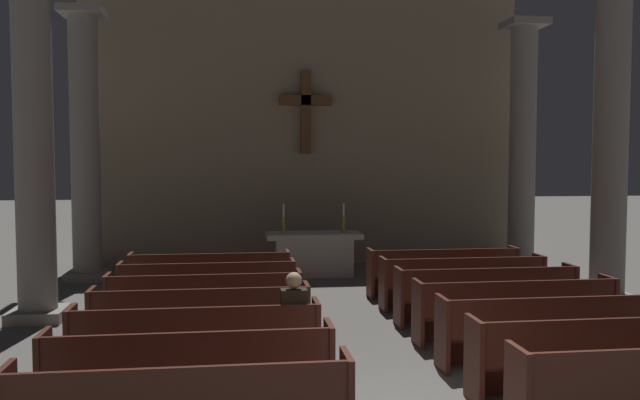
{
  "coord_description": "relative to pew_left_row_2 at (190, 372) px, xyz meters",
  "views": [
    {
      "loc": [
        -1.8,
        -5.76,
        2.69
      ],
      "look_at": [
        0.0,
        8.14,
        1.83
      ],
      "focal_mm": 36.94,
      "sensor_mm": 36.0,
      "label": 1
    }
  ],
  "objects": [
    {
      "name": "pew_left_row_2",
      "position": [
        0.0,
        0.0,
        0.0
      ],
      "size": [
        3.0,
        0.5,
        0.95
      ],
      "color": "#4C2319",
      "rests_on": "ground"
    },
    {
      "name": "pew_left_row_3",
      "position": [
        0.0,
        1.13,
        0.0
      ],
      "size": [
        3.0,
        0.5,
        0.95
      ],
      "color": "#4C2319",
      "rests_on": "ground"
    },
    {
      "name": "pew_left_row_4",
      "position": [
        0.0,
        2.25,
        0.0
      ],
      "size": [
        3.0,
        0.5,
        0.95
      ],
      "color": "#4C2319",
      "rests_on": "ground"
    },
    {
      "name": "pew_left_row_5",
      "position": [
        0.0,
        3.38,
        0.0
      ],
      "size": [
        3.0,
        0.5,
        0.95
      ],
      "color": "#4C2319",
      "rests_on": "ground"
    },
    {
      "name": "pew_left_row_6",
      "position": [
        0.0,
        4.51,
        0.0
      ],
      "size": [
        3.0,
        0.5,
        0.95
      ],
      "color": "#4C2319",
      "rests_on": "ground"
    },
    {
      "name": "pew_left_row_7",
      "position": [
        0.0,
        5.63,
        0.0
      ],
      "size": [
        3.0,
        0.5,
        0.95
      ],
      "color": "#4C2319",
      "rests_on": "ground"
    },
    {
      "name": "pew_right_row_2",
      "position": [
        4.55,
        0.0,
        0.0
      ],
      "size": [
        3.0,
        0.5,
        0.95
      ],
      "color": "#4C2319",
      "rests_on": "ground"
    },
    {
      "name": "pew_right_row_3",
      "position": [
        4.55,
        1.13,
        0.0
      ],
      "size": [
        3.0,
        0.5,
        0.95
      ],
      "color": "#4C2319",
      "rests_on": "ground"
    },
    {
      "name": "pew_right_row_4",
      "position": [
        4.55,
        2.25,
        0.0
      ],
      "size": [
        3.0,
        0.5,
        0.95
      ],
      "color": "#4C2319",
      "rests_on": "ground"
    },
    {
      "name": "pew_right_row_5",
      "position": [
        4.55,
        3.38,
        0.0
      ],
      "size": [
        3.0,
        0.5,
        0.95
      ],
      "color": "#4C2319",
      "rests_on": "ground"
    },
    {
      "name": "pew_right_row_6",
      "position": [
        4.55,
        4.51,
        0.0
      ],
      "size": [
        3.0,
        0.5,
        0.95
      ],
      "color": "#4C2319",
      "rests_on": "ground"
    },
    {
      "name": "pew_right_row_7",
      "position": [
        4.55,
        5.63,
        0.0
      ],
      "size": [
        3.0,
        0.5,
        0.95
      ],
      "color": "#4C2319",
      "rests_on": "ground"
    },
    {
      "name": "column_left_second",
      "position": [
        -2.81,
        4.54,
        2.44
      ],
      "size": [
        0.94,
        0.94,
        6.01
      ],
      "color": "gray",
      "rests_on": "ground"
    },
    {
      "name": "column_right_second",
      "position": [
        7.36,
        4.54,
        2.44
      ],
      "size": [
        0.94,
        0.94,
        6.01
      ],
      "color": "gray",
      "rests_on": "ground"
    },
    {
      "name": "column_left_third",
      "position": [
        -2.81,
        8.29,
        2.44
      ],
      "size": [
        0.94,
        0.94,
        6.01
      ],
      "color": "gray",
      "rests_on": "ground"
    },
    {
      "name": "column_right_third",
      "position": [
        7.36,
        8.29,
        2.44
      ],
      "size": [
        0.94,
        0.94,
        6.01
      ],
      "color": "gray",
      "rests_on": "ground"
    },
    {
      "name": "altar",
      "position": [
        2.28,
        8.18,
        0.06
      ],
      "size": [
        2.2,
        0.9,
        1.01
      ],
      "color": "#BCB7AD",
      "rests_on": "ground"
    },
    {
      "name": "candlestick_left",
      "position": [
        1.58,
        8.18,
        0.75
      ],
      "size": [
        0.16,
        0.16,
        0.67
      ],
      "color": "#B79338",
      "rests_on": "altar"
    },
    {
      "name": "candlestick_right",
      "position": [
        2.98,
        8.18,
        0.75
      ],
      "size": [
        0.16,
        0.16,
        0.67
      ],
      "color": "#B79338",
      "rests_on": "altar"
    },
    {
      "name": "apse_with_cross",
      "position": [
        2.28,
        10.16,
        3.06
      ],
      "size": [
        11.17,
        0.5,
        7.07
      ],
      "color": "gray",
      "rests_on": "ground"
    },
    {
      "name": "lone_worshipper",
      "position": [
        1.18,
        1.16,
        0.22
      ],
      "size": [
        0.32,
        0.43,
        1.32
      ],
      "color": "#26262B",
      "rests_on": "ground"
    }
  ]
}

